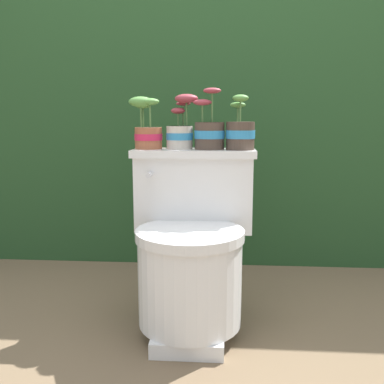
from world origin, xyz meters
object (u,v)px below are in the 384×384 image
object	(u,v)px
potted_plant_midleft	(180,130)
potted_plant_middle	(208,132)
toilet	(191,250)
potted_plant_midright	(240,132)
potted_plant_left	(147,129)

from	to	relation	value
potted_plant_midleft	potted_plant_middle	world-z (taller)	potted_plant_middle
toilet	potted_plant_midleft	xyz separation A→B (m)	(-0.06, 0.16, 0.45)
potted_plant_middle	potted_plant_midright	distance (m)	0.13
potted_plant_left	potted_plant_middle	size ratio (longest dim) A/B	0.86
potted_plant_midleft	potted_plant_middle	bearing A→B (deg)	-7.95
potted_plant_left	potted_plant_midright	xyz separation A→B (m)	(0.37, -0.02, -0.01)
toilet	potted_plant_midright	bearing A→B (deg)	37.13
potted_plant_middle	potted_plant_midleft	bearing A→B (deg)	172.05
toilet	potted_plant_midright	world-z (taller)	potted_plant_midright
potted_plant_left	potted_plant_midright	world-z (taller)	potted_plant_midright
potted_plant_left	potted_plant_middle	distance (m)	0.25
toilet	potted_plant_midright	xyz separation A→B (m)	(0.18, 0.14, 0.44)
potted_plant_left	potted_plant_middle	bearing A→B (deg)	-1.52
toilet	potted_plant_midleft	world-z (taller)	potted_plant_midleft
toilet	potted_plant_midleft	bearing A→B (deg)	108.71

